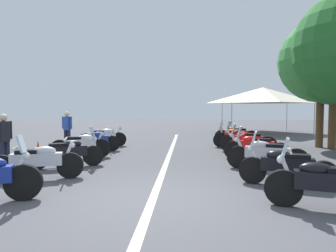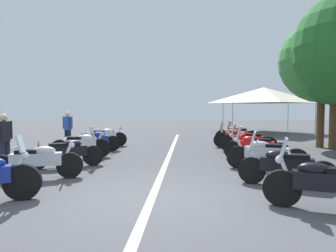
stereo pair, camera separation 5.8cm
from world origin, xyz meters
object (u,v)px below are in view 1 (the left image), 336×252
Objects in this scene: traffic_cone_0 at (38,150)px; bystander_1 at (67,127)px; motorcycle_left_row_1 at (38,161)px; bystander_0 at (4,137)px; motorcycle_right_row_1 at (285,166)px; motorcycle_right_row_3 at (255,146)px; roadside_tree_0 at (321,61)px; motorcycle_right_row_5 at (237,137)px; motorcycle_right_row_6 at (236,134)px; event_tent at (263,95)px; motorcycle_left_row_3 at (81,145)px; motorcycle_right_row_2 at (266,153)px; motorcycle_right_row_0 at (325,183)px; motorcycle_left_row_4 at (94,141)px; motorcycle_right_row_4 at (247,141)px; roadside_tree_1 at (334,68)px; motorcycle_left_row_2 at (67,152)px; motorcycle_left_row_5 at (103,137)px.

bystander_1 reaches higher than traffic_cone_0.
bystander_1 is at bearing 88.27° from motorcycle_left_row_1.
bystander_0 reaches higher than motorcycle_left_row_1.
motorcycle_right_row_3 reaches higher than motorcycle_right_row_1.
roadside_tree_0 reaches higher than motorcycle_right_row_1.
motorcycle_right_row_5 is 1.69m from motorcycle_right_row_6.
motorcycle_right_row_6 is at bearing -55.14° from bystander_1.
motorcycle_right_row_1 is 0.36× the size of event_tent.
bystander_1 reaches higher than motorcycle_right_row_1.
motorcycle_left_row_3 is 0.93× the size of motorcycle_right_row_2.
motorcycle_right_row_0 is 0.35× the size of event_tent.
motorcycle_left_row_3 is 1.01× the size of motorcycle_left_row_4.
motorcycle_left_row_3 is at bearing 141.59° from event_tent.
roadside_tree_1 is at bearing -138.41° from motorcycle_right_row_4.
motorcycle_left_row_2 is at bearing 53.35° from motorcycle_right_row_5.
motorcycle_right_row_5 is at bearing -71.92° from motorcycle_right_row_3.
motorcycle_left_row_4 is at bearing 73.35° from motorcycle_left_row_1.
motorcycle_right_row_6 is at bearing 65.21° from roadside_tree_1.
bystander_0 reaches higher than motorcycle_right_row_6.
motorcycle_left_row_3 is 10.65m from roadside_tree_0.
motorcycle_left_row_2 is 0.94× the size of motorcycle_right_row_5.
event_tent reaches higher than motorcycle_right_row_2.
roadside_tree_0 is at bearing -129.55° from motorcycle_right_row_4.
motorcycle_left_row_4 is at bearing 102.06° from roadside_tree_0.
motorcycle_left_row_3 is 0.95× the size of motorcycle_right_row_5.
motorcycle_right_row_4 is 0.37× the size of event_tent.
motorcycle_left_row_2 is 0.93× the size of motorcycle_right_row_2.
bystander_1 is (-0.38, 7.38, 0.45)m from motorcycle_right_row_5.
motorcycle_left_row_4 is at bearing 2.50° from motorcycle_right_row_3.
motorcycle_left_row_1 is at bearing 32.62° from motorcycle_right_row_2.
bystander_0 is 16.96m from event_tent.
bystander_1 is at bearing 14.54° from motorcycle_right_row_4.
motorcycle_right_row_2 is at bearing 19.97° from bystander_0.
motorcycle_left_row_1 is at bearing -110.71° from motorcycle_left_row_5.
bystander_1 is (-2.06, 7.60, 0.45)m from motorcycle_right_row_6.
motorcycle_right_row_1 is 15.13m from event_tent.
roadside_tree_1 is (4.58, -3.96, 2.95)m from motorcycle_right_row_2.
motorcycle_right_row_1 is at bearing -64.10° from motorcycle_left_row_4.
motorcycle_left_row_3 is 0.35× the size of roadside_tree_0.
motorcycle_right_row_5 reaches higher than motorcycle_left_row_1.
motorcycle_right_row_5 is 4.97m from roadside_tree_0.
bystander_0 is (3.02, 7.52, 0.44)m from motorcycle_right_row_0.
bystander_1 is (2.65, 0.05, 0.63)m from traffic_cone_0.
motorcycle_left_row_2 is 7.29m from motorcycle_right_row_5.
motorcycle_right_row_1 reaches higher than traffic_cone_0.
motorcycle_right_row_0 is at bearing 153.95° from roadside_tree_1.
motorcycle_left_row_2 is 8.60m from motorcycle_right_row_6.
bystander_0 reaches higher than motorcycle_left_row_3.
event_tent is (8.37, 0.81, -0.77)m from roadside_tree_1.
motorcycle_left_row_1 is at bearing 125.01° from roadside_tree_0.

